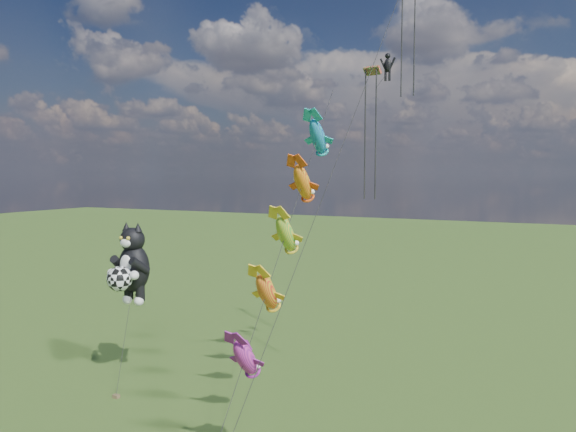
% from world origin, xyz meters
% --- Properties ---
extents(ground, '(300.00, 300.00, 0.00)m').
position_xyz_m(ground, '(0.00, 0.00, 0.00)').
color(ground, '#1F3E0F').
extents(cat_kite_rig, '(2.67, 4.22, 10.88)m').
position_xyz_m(cat_kite_rig, '(2.17, 7.55, 8.05)').
color(cat_kite_rig, brown).
rests_on(cat_kite_rig, ground).
extents(fish_windsock_rig, '(1.07, 15.97, 19.39)m').
position_xyz_m(fish_windsock_rig, '(14.78, 5.52, 10.88)').
color(fish_windsock_rig, brown).
rests_on(fish_windsock_rig, ground).
extents(parafoil_rig, '(4.95, 17.19, 28.09)m').
position_xyz_m(parafoil_rig, '(18.21, 11.95, 20.66)').
color(parafoil_rig, brown).
rests_on(parafoil_rig, ground).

